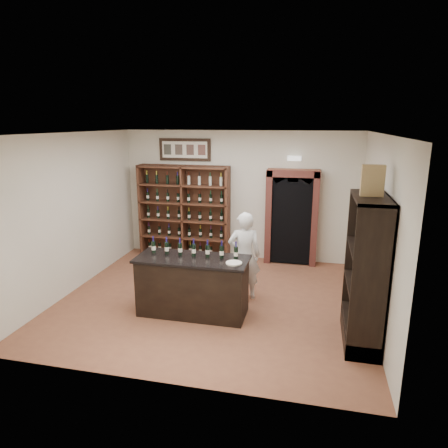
{
  "coord_description": "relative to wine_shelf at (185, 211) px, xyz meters",
  "views": [
    {
      "loc": [
        1.7,
        -6.59,
        3.19
      ],
      "look_at": [
        0.14,
        0.3,
        1.37
      ],
      "focal_mm": 32.0,
      "sensor_mm": 36.0,
      "label": 1
    }
  ],
  "objects": [
    {
      "name": "counter_bottle_1",
      "position": [
        0.62,
        -2.83,
        0.01
      ],
      "size": [
        0.07,
        0.07,
        0.3
      ],
      "color": "black",
      "rests_on": "tasting_counter"
    },
    {
      "name": "emergency_light",
      "position": [
        2.55,
        0.09,
        1.3
      ],
      "size": [
        0.3,
        0.1,
        0.1
      ],
      "primitive_type": "cube",
      "color": "white",
      "rests_on": "wall_back"
    },
    {
      "name": "counter_bottle_2",
      "position": [
        0.86,
        -2.83,
        0.01
      ],
      "size": [
        0.07,
        0.07,
        0.3
      ],
      "color": "black",
      "rests_on": "tasting_counter"
    },
    {
      "name": "wall_right",
      "position": [
        4.05,
        -2.33,
        0.4
      ],
      "size": [
        0.04,
        5.0,
        3.0
      ],
      "primitive_type": "cube",
      "color": "silver",
      "rests_on": "ground"
    },
    {
      "name": "counter_bottle_6",
      "position": [
        1.82,
        -2.83,
        0.01
      ],
      "size": [
        0.07,
        0.07,
        0.3
      ],
      "color": "black",
      "rests_on": "tasting_counter"
    },
    {
      "name": "counter_bottle_0",
      "position": [
        0.38,
        -2.83,
        0.01
      ],
      "size": [
        0.07,
        0.07,
        0.3
      ],
      "color": "black",
      "rests_on": "tasting_counter"
    },
    {
      "name": "shopkeeper",
      "position": [
        1.84,
        -2.11,
        -0.28
      ],
      "size": [
        0.67,
        0.51,
        1.63
      ],
      "primitive_type": "imported",
      "rotation": [
        0.0,
        0.0,
        3.36
      ],
      "color": "silver",
      "rests_on": "ground"
    },
    {
      "name": "plate",
      "position": [
        1.83,
        -3.05,
        -0.09
      ],
      "size": [
        0.26,
        0.26,
        0.02
      ],
      "primitive_type": "cylinder",
      "color": "silver",
      "rests_on": "tasting_counter"
    },
    {
      "name": "counter_bottle_3",
      "position": [
        1.1,
        -2.83,
        0.01
      ],
      "size": [
        0.07,
        0.07,
        0.3
      ],
      "color": "black",
      "rests_on": "tasting_counter"
    },
    {
      "name": "wine_shelf",
      "position": [
        0.0,
        0.0,
        0.0
      ],
      "size": [
        2.2,
        0.38,
        2.2
      ],
      "color": "#522F1C",
      "rests_on": "ground"
    },
    {
      "name": "counter_bottle_5",
      "position": [
        1.58,
        -2.83,
        0.01
      ],
      "size": [
        0.07,
        0.07,
        0.3
      ],
      "color": "black",
      "rests_on": "tasting_counter"
    },
    {
      "name": "wine_crate",
      "position": [
        3.78,
        -3.22,
        1.31
      ],
      "size": [
        0.3,
        0.13,
        0.43
      ],
      "primitive_type": "cube",
      "rotation": [
        0.0,
        0.0,
        -0.0
      ],
      "color": "tan",
      "rests_on": "side_cabinet"
    },
    {
      "name": "arched_doorway",
      "position": [
        2.55,
        -0.0,
        0.04
      ],
      "size": [
        1.17,
        0.35,
        2.17
      ],
      "color": "black",
      "rests_on": "ground"
    },
    {
      "name": "wall_left",
      "position": [
        -1.45,
        -2.33,
        0.4
      ],
      "size": [
        0.04,
        5.0,
        3.0
      ],
      "primitive_type": "cube",
      "color": "silver",
      "rests_on": "ground"
    },
    {
      "name": "ceiling",
      "position": [
        1.3,
        -2.33,
        1.9
      ],
      "size": [
        5.5,
        5.5,
        0.0
      ],
      "primitive_type": "plane",
      "rotation": [
        3.14,
        0.0,
        0.0
      ],
      "color": "white",
      "rests_on": "wall_back"
    },
    {
      "name": "framed_picture",
      "position": [
        0.0,
        0.14,
        1.45
      ],
      "size": [
        1.25,
        0.04,
        0.52
      ],
      "primitive_type": "cube",
      "color": "black",
      "rests_on": "wall_back"
    },
    {
      "name": "counter_bottle_4",
      "position": [
        1.34,
        -2.83,
        0.01
      ],
      "size": [
        0.07,
        0.07,
        0.3
      ],
      "color": "black",
      "rests_on": "tasting_counter"
    },
    {
      "name": "tasting_counter",
      "position": [
        1.1,
        -2.93,
        -0.61
      ],
      "size": [
        1.88,
        0.78,
        1.0
      ],
      "color": "black",
      "rests_on": "ground"
    },
    {
      "name": "floor",
      "position": [
        1.3,
        -2.33,
        -1.1
      ],
      "size": [
        5.5,
        5.5,
        0.0
      ],
      "primitive_type": "plane",
      "color": "brown",
      "rests_on": "ground"
    },
    {
      "name": "wall_back",
      "position": [
        1.3,
        0.17,
        0.4
      ],
      "size": [
        5.5,
        0.04,
        3.0
      ],
      "primitive_type": "cube",
      "color": "silver",
      "rests_on": "ground"
    },
    {
      "name": "side_cabinet",
      "position": [
        3.82,
        -3.23,
        -0.35
      ],
      "size": [
        0.48,
        1.2,
        2.2
      ],
      "color": "black",
      "rests_on": "ground"
    }
  ]
}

